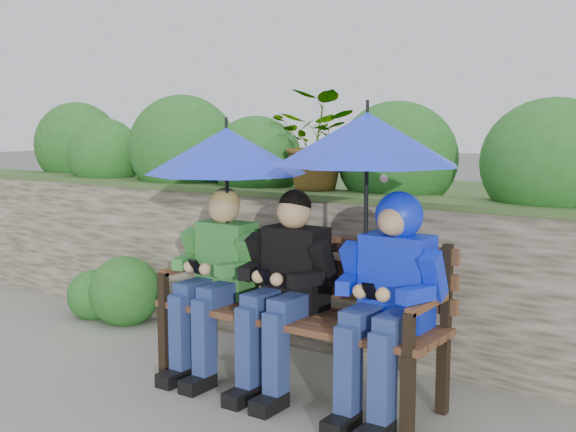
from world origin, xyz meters
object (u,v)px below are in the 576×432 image
Objects in this scene: boy_middle at (286,282)px; umbrella_left at (227,151)px; umbrella_right at (367,139)px; park_bench at (302,302)px; boy_right at (389,286)px; boy_left at (216,272)px.

boy_middle is 1.19× the size of umbrella_left.
umbrella_left is 0.98× the size of umbrella_right.
boy_middle is at bearing -172.29° from umbrella_right.
boy_right is at bearing -6.84° from park_bench.
park_bench is 0.97m from umbrella_left.
umbrella_right is at bearing 3.61° from boy_left.
umbrella_left is 0.92m from umbrella_right.
boy_left is 1.18× the size of umbrella_left.
park_bench is 1.77× the size of umbrella_left.
boy_right is at bearing -2.51° from umbrella_left.
umbrella_left is at bearing 177.49° from boy_right.
boy_middle is (-0.06, -0.08, 0.12)m from park_bench.
umbrella_right reaches higher than boy_middle.
boy_middle reaches higher than boy_left.
boy_middle is 0.62m from boy_right.
umbrella_left reaches higher than boy_left.
umbrella_left is (-0.51, -0.02, 0.82)m from park_bench.
boy_right is 1.26m from umbrella_left.
boy_middle is 1.16× the size of umbrella_right.
park_bench is 0.99m from umbrella_right.
boy_right reaches higher than boy_middle.
umbrella_left is at bearing -177.73° from park_bench.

